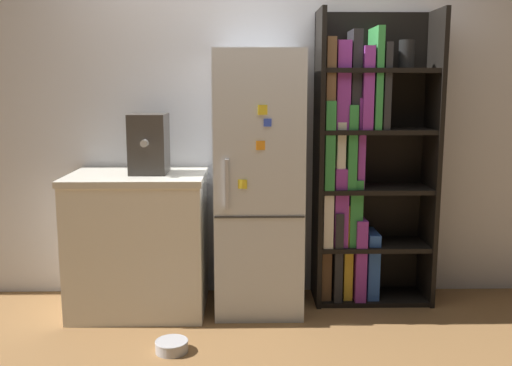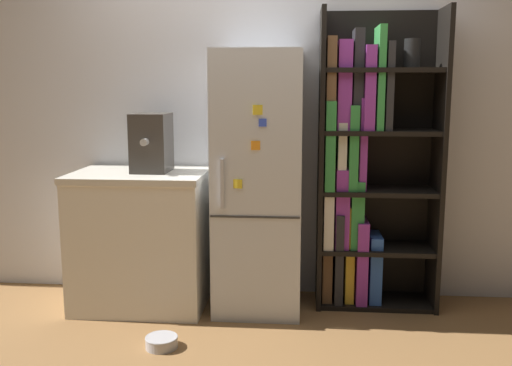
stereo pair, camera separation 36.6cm
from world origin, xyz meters
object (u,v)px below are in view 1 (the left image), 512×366
object	(u,v)px
pet_bowl	(172,345)
bookshelf	(358,168)
espresso_machine	(149,144)
refrigerator	(258,183)

from	to	relation	value
pet_bowl	bookshelf	bearing A→B (deg)	34.37
espresso_machine	pet_bowl	xyz separation A→B (m)	(0.20, -0.66, -1.05)
refrigerator	pet_bowl	world-z (taller)	refrigerator
espresso_machine	refrigerator	bearing A→B (deg)	-0.16
bookshelf	pet_bowl	world-z (taller)	bookshelf
refrigerator	pet_bowl	distance (m)	1.15
refrigerator	espresso_machine	distance (m)	0.74
refrigerator	bookshelf	xyz separation A→B (m)	(0.67, 0.13, 0.08)
espresso_machine	pet_bowl	bearing A→B (deg)	-73.05
bookshelf	espresso_machine	world-z (taller)	bookshelf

